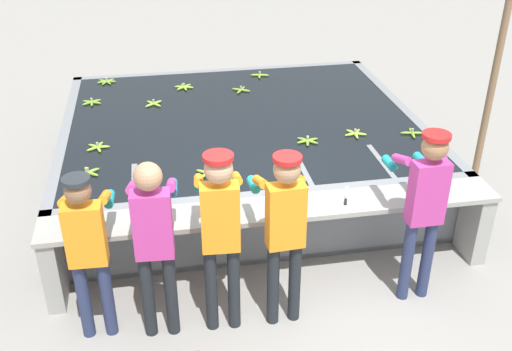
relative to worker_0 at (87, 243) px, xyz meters
name	(u,v)px	position (x,y,z in m)	size (l,w,h in m)	color
ground_plane	(280,290)	(1.70, 0.26, -0.96)	(80.00, 80.00, 0.00)	gray
wash_tank	(242,148)	(1.70, 2.64, -0.56)	(4.44, 3.89, 0.82)	gray
work_ledge	(276,228)	(1.70, 0.49, -0.37)	(4.44, 0.45, 0.82)	#9E9E99
worker_0	(87,243)	(0.00, 0.00, 0.00)	(0.42, 0.72, 1.60)	navy
worker_1	(154,234)	(0.55, -0.09, 0.07)	(0.43, 0.73, 1.72)	#1E2328
worker_2	(220,225)	(1.10, -0.10, 0.11)	(0.43, 0.73, 1.75)	#1E2328
worker_3	(284,224)	(1.65, -0.11, 0.07)	(0.43, 0.73, 1.69)	#1E2328
worker_4	(425,200)	(2.95, -0.01, 0.10)	(0.41, 0.73, 1.74)	navy
banana_bunch_floating_0	(184,87)	(1.07, 3.86, -0.13)	(0.28, 0.28, 0.08)	#93BC3D
banana_bunch_floating_1	(207,173)	(1.13, 1.25, -0.13)	(0.24, 0.24, 0.08)	#8CB738
banana_bunch_floating_2	(88,173)	(-0.11, 1.49, -0.13)	(0.27, 0.28, 0.08)	#7FAD33
banana_bunch_floating_3	(355,133)	(2.97, 1.92, -0.13)	(0.28, 0.27, 0.08)	#9EC642
banana_bunch_floating_4	(92,102)	(-0.18, 3.50, -0.13)	(0.27, 0.28, 0.08)	#75A333
banana_bunch_floating_5	(107,81)	(-0.02, 4.29, -0.13)	(0.28, 0.28, 0.08)	#75A333
banana_bunch_floating_6	(412,133)	(3.64, 1.82, -0.13)	(0.28, 0.28, 0.08)	#75A333
banana_bunch_floating_7	(98,147)	(-0.04, 2.09, -0.13)	(0.27, 0.28, 0.08)	#8CB738
banana_bunch_floating_8	(241,90)	(1.85, 3.60, -0.13)	(0.26, 0.26, 0.08)	#75A333
banana_bunch_floating_9	(154,104)	(0.63, 3.30, -0.13)	(0.24, 0.24, 0.08)	#9EC642
banana_bunch_floating_10	(308,141)	(2.36, 1.83, -0.13)	(0.28, 0.28, 0.08)	#75A333
banana_bunch_floating_11	(260,75)	(2.22, 4.16, -0.13)	(0.28, 0.28, 0.08)	#7FAD33
knife_0	(346,198)	(2.41, 0.52, -0.13)	(0.15, 0.34, 0.02)	silver
support_post_right	(498,58)	(4.78, 2.14, 0.64)	(0.09, 0.09, 3.20)	#846647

